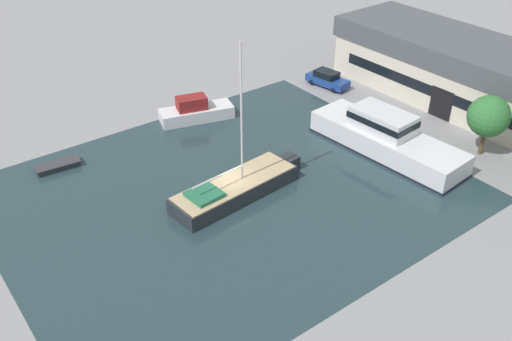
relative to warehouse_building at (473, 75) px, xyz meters
name	(u,v)px	position (x,y,z in m)	size (l,w,h in m)	color
ground_plane	(230,192)	(-1.66, -27.45, -3.16)	(440.00, 440.00, 0.00)	gray
water_canal	(230,192)	(-1.66, -27.45, -3.16)	(27.95, 33.74, 0.01)	#23383D
warehouse_building	(473,75)	(0.00, 0.00, 0.00)	(29.39, 9.56, 6.24)	beige
quay_tree_near_building	(489,116)	(6.43, -7.02, 0.38)	(3.50, 3.50, 5.31)	brown
parked_car	(327,79)	(-11.66, -7.99, -2.32)	(4.88, 2.55, 1.67)	navy
sailboat_moored	(236,187)	(-1.04, -27.25, -2.44)	(3.98, 11.66, 12.02)	#23282D
motor_cruiser	(386,138)	(1.28, -13.35, -1.82)	(14.36, 5.27, 3.62)	silver
small_dinghy	(58,166)	(-12.91, -36.77, -2.89)	(1.72, 3.65, 0.52)	#23282D
cabin_boat	(196,111)	(-13.55, -23.12, -2.30)	(4.12, 7.23, 2.37)	silver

